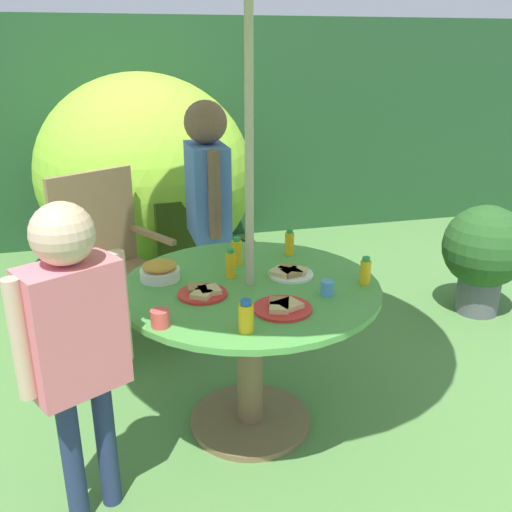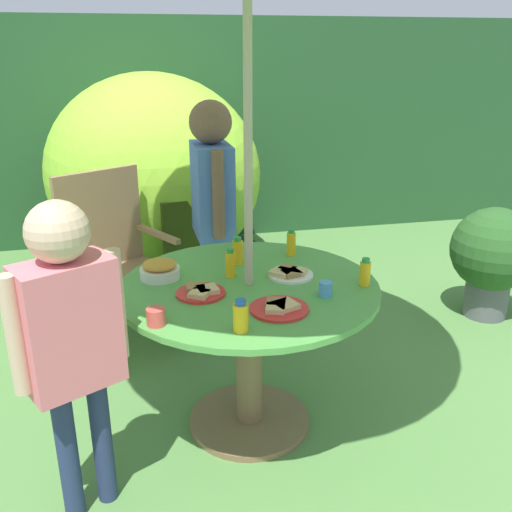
{
  "view_description": "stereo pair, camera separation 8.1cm",
  "coord_description": "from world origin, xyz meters",
  "px_view_note": "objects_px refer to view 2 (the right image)",
  "views": [
    {
      "loc": [
        -0.54,
        -2.18,
        1.69
      ],
      "look_at": [
        0.06,
        0.12,
        0.8
      ],
      "focal_mm": 39.47,
      "sensor_mm": 36.0,
      "label": 1
    },
    {
      "loc": [
        -0.46,
        -2.2,
        1.69
      ],
      "look_at": [
        0.06,
        0.12,
        0.8
      ],
      "focal_mm": 39.47,
      "sensor_mm": 36.0,
      "label": 2
    }
  ],
  "objects_px": {
    "garden_table": "(249,326)",
    "snack_bowl": "(160,270)",
    "child_in_pink_shirt": "(70,326)",
    "cup_near": "(156,317)",
    "plate_near_left": "(290,273)",
    "dome_tent": "(153,174)",
    "juice_bottle_center_back": "(365,273)",
    "plate_far_right": "(201,292)",
    "child_in_blue_shirt": "(212,191)",
    "juice_bottle_mid_right": "(237,251)",
    "plate_far_left": "(279,308)",
    "juice_bottle_center_front": "(291,243)",
    "wooden_chair": "(112,252)",
    "juice_bottle_near_right": "(230,264)",
    "juice_bottle_mid_left": "(241,317)",
    "cup_far": "(325,289)",
    "potted_plant": "(493,254)"
  },
  "relations": [
    {
      "from": "garden_table",
      "to": "snack_bowl",
      "type": "bearing_deg",
      "value": 157.33
    },
    {
      "from": "child_in_pink_shirt",
      "to": "cup_near",
      "type": "xyz_separation_m",
      "value": [
        0.3,
        0.08,
        -0.03
      ]
    },
    {
      "from": "plate_near_left",
      "to": "dome_tent",
      "type": "bearing_deg",
      "value": 102.76
    },
    {
      "from": "dome_tent",
      "to": "juice_bottle_center_back",
      "type": "xyz_separation_m",
      "value": [
        0.78,
        -2.35,
        0.03
      ]
    },
    {
      "from": "plate_far_right",
      "to": "garden_table",
      "type": "bearing_deg",
      "value": 16.55
    },
    {
      "from": "plate_far_right",
      "to": "cup_near",
      "type": "bearing_deg",
      "value": -129.99
    },
    {
      "from": "plate_far_right",
      "to": "child_in_blue_shirt",
      "type": "bearing_deg",
      "value": 78.69
    },
    {
      "from": "dome_tent",
      "to": "juice_bottle_mid_right",
      "type": "xyz_separation_m",
      "value": [
        0.3,
        -1.98,
        0.03
      ]
    },
    {
      "from": "child_in_blue_shirt",
      "to": "cup_near",
      "type": "relative_size",
      "value": 19.87
    },
    {
      "from": "plate_far_left",
      "to": "juice_bottle_center_front",
      "type": "height_order",
      "value": "juice_bottle_center_front"
    },
    {
      "from": "child_in_pink_shirt",
      "to": "cup_near",
      "type": "distance_m",
      "value": 0.31
    },
    {
      "from": "wooden_chair",
      "to": "juice_bottle_center_front",
      "type": "height_order",
      "value": "wooden_chair"
    },
    {
      "from": "juice_bottle_near_right",
      "to": "juice_bottle_mid_right",
      "type": "relative_size",
      "value": 1.0
    },
    {
      "from": "juice_bottle_mid_left",
      "to": "cup_far",
      "type": "xyz_separation_m",
      "value": [
        0.4,
        0.22,
        -0.03
      ]
    },
    {
      "from": "juice_bottle_near_right",
      "to": "juice_bottle_mid_right",
      "type": "bearing_deg",
      "value": 67.99
    },
    {
      "from": "juice_bottle_mid_left",
      "to": "cup_far",
      "type": "height_order",
      "value": "juice_bottle_mid_left"
    },
    {
      "from": "snack_bowl",
      "to": "juice_bottle_center_back",
      "type": "distance_m",
      "value": 0.9
    },
    {
      "from": "dome_tent",
      "to": "juice_bottle_center_back",
      "type": "distance_m",
      "value": 2.48
    },
    {
      "from": "garden_table",
      "to": "juice_bottle_center_back",
      "type": "xyz_separation_m",
      "value": [
        0.49,
        -0.12,
        0.26
      ]
    },
    {
      "from": "snack_bowl",
      "to": "cup_near",
      "type": "xyz_separation_m",
      "value": [
        -0.04,
        -0.45,
        -0.01
      ]
    },
    {
      "from": "dome_tent",
      "to": "child_in_blue_shirt",
      "type": "height_order",
      "value": "dome_tent"
    },
    {
      "from": "child_in_blue_shirt",
      "to": "juice_bottle_center_back",
      "type": "xyz_separation_m",
      "value": [
        0.5,
        -1.06,
        -0.13
      ]
    },
    {
      "from": "plate_far_right",
      "to": "juice_bottle_near_right",
      "type": "relative_size",
      "value": 1.57
    },
    {
      "from": "snack_bowl",
      "to": "plate_far_right",
      "type": "height_order",
      "value": "snack_bowl"
    },
    {
      "from": "child_in_blue_shirt",
      "to": "plate_far_left",
      "type": "relative_size",
      "value": 6.08
    },
    {
      "from": "cup_near",
      "to": "cup_far",
      "type": "distance_m",
      "value": 0.7
    },
    {
      "from": "dome_tent",
      "to": "juice_bottle_center_back",
      "type": "relative_size",
      "value": 19.01
    },
    {
      "from": "wooden_chair",
      "to": "juice_bottle_mid_right",
      "type": "height_order",
      "value": "wooden_chair"
    },
    {
      "from": "plate_far_right",
      "to": "plate_far_left",
      "type": "bearing_deg",
      "value": -37.42
    },
    {
      "from": "snack_bowl",
      "to": "plate_far_right",
      "type": "xyz_separation_m",
      "value": [
        0.15,
        -0.22,
        -0.03
      ]
    },
    {
      "from": "juice_bottle_center_front",
      "to": "cup_far",
      "type": "distance_m",
      "value": 0.5
    },
    {
      "from": "plate_far_right",
      "to": "cup_far",
      "type": "height_order",
      "value": "cup_far"
    },
    {
      "from": "juice_bottle_near_right",
      "to": "juice_bottle_mid_left",
      "type": "distance_m",
      "value": 0.52
    },
    {
      "from": "wooden_chair",
      "to": "potted_plant",
      "type": "bearing_deg",
      "value": -36.47
    },
    {
      "from": "wooden_chair",
      "to": "snack_bowl",
      "type": "relative_size",
      "value": 5.78
    },
    {
      "from": "dome_tent",
      "to": "cup_near",
      "type": "bearing_deg",
      "value": -106.48
    },
    {
      "from": "dome_tent",
      "to": "plate_near_left",
      "type": "height_order",
      "value": "dome_tent"
    },
    {
      "from": "garden_table",
      "to": "cup_near",
      "type": "relative_size",
      "value": 15.88
    },
    {
      "from": "child_in_blue_shirt",
      "to": "juice_bottle_center_back",
      "type": "relative_size",
      "value": 11.58
    },
    {
      "from": "juice_bottle_near_right",
      "to": "juice_bottle_center_back",
      "type": "distance_m",
      "value": 0.59
    },
    {
      "from": "cup_far",
      "to": "juice_bottle_center_back",
      "type": "bearing_deg",
      "value": 19.71
    },
    {
      "from": "plate_far_right",
      "to": "juice_bottle_mid_left",
      "type": "distance_m",
      "value": 0.37
    },
    {
      "from": "dome_tent",
      "to": "juice_bottle_mid_right",
      "type": "relative_size",
      "value": 17.55
    },
    {
      "from": "wooden_chair",
      "to": "child_in_blue_shirt",
      "type": "height_order",
      "value": "child_in_blue_shirt"
    },
    {
      "from": "dome_tent",
      "to": "snack_bowl",
      "type": "distance_m",
      "value": 2.08
    },
    {
      "from": "wooden_chair",
      "to": "potted_plant",
      "type": "xyz_separation_m",
      "value": [
        2.38,
        -0.23,
        -0.13
      ]
    },
    {
      "from": "child_in_pink_shirt",
      "to": "juice_bottle_center_back",
      "type": "distance_m",
      "value": 1.22
    },
    {
      "from": "cup_near",
      "to": "juice_bottle_center_back",
      "type": "bearing_deg",
      "value": 11.39
    },
    {
      "from": "juice_bottle_mid_right",
      "to": "garden_table",
      "type": "bearing_deg",
      "value": -89.68
    },
    {
      "from": "wooden_chair",
      "to": "juice_bottle_center_front",
      "type": "xyz_separation_m",
      "value": [
        0.89,
        -0.7,
        0.23
      ]
    }
  ]
}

